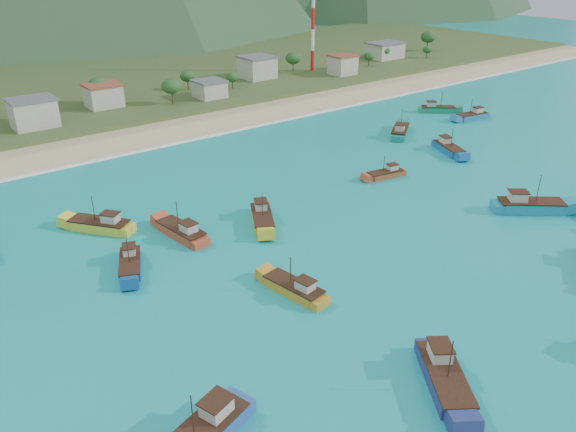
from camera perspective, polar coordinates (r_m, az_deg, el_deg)
ground at (r=82.64m, az=11.90°, el=-4.80°), size 600.00×600.00×0.00m
beach at (r=141.97m, az=-12.78°, el=8.27°), size 400.00×18.00×1.20m
land at (r=197.44m, az=-20.69°, el=12.14°), size 400.00×110.00×2.40m
surf_line at (r=133.76m, az=-10.99°, el=7.36°), size 400.00×2.50×0.08m
village at (r=170.95m, az=-10.32°, el=13.02°), size 215.83×21.94×6.62m
vegetation at (r=161.29m, az=-17.91°, el=11.63°), size 275.00×25.53×8.20m
radio_tower at (r=200.13m, az=2.58°, el=20.39°), size 1.20×1.20×41.58m
boat_0 at (r=138.87m, az=11.32°, el=8.37°), size 10.96×9.19×6.58m
boat_1 at (r=161.46m, az=14.94°, el=10.40°), size 9.61×8.58×5.90m
boat_3 at (r=74.07m, az=0.70°, el=-7.49°), size 4.43×10.00×5.71m
boat_4 at (r=82.59m, az=-15.73°, el=-4.79°), size 6.32×9.63×5.51m
boat_6 at (r=157.21m, az=18.18°, el=9.58°), size 10.31×4.50×5.89m
boat_14 at (r=89.38m, az=-10.73°, el=-1.67°), size 4.51×10.84×6.21m
boat_15 at (r=94.73m, az=-18.49°, el=-0.96°), size 9.11×10.49×6.37m
boat_18 at (r=104.64m, az=23.30°, el=0.88°), size 11.65×10.47×7.17m
boat_19 at (r=92.31m, az=-2.64°, el=-0.29°), size 7.83×10.60×6.17m
boat_20 at (r=62.66m, az=15.56°, el=-15.61°), size 9.30×11.32×6.76m
boat_22 at (r=112.54m, az=9.90°, el=4.16°), size 8.55×3.88×4.87m
boat_26 at (r=129.49m, az=16.00°, el=6.54°), size 6.84×10.67×6.09m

